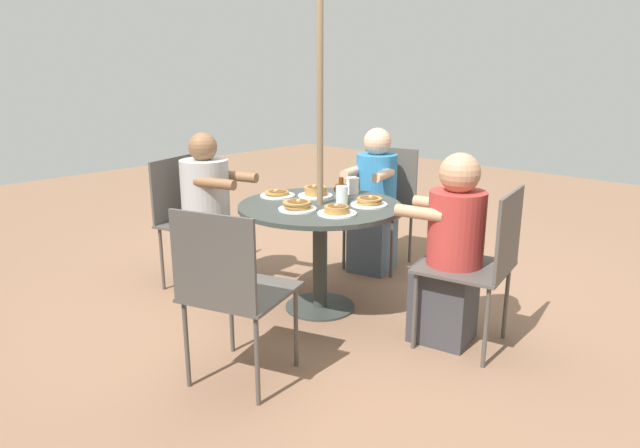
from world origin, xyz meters
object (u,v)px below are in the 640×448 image
Objects in this scene: patio_table at (320,223)px; patio_chair_west at (230,285)px; pancake_plate_b at (337,211)px; pancake_plate_e at (277,194)px; syrup_bottle at (341,192)px; drinking_glass_a at (342,196)px; pancake_plate_a at (369,202)px; pancake_plate_d at (315,192)px; diner_north at (450,256)px; patio_chair_east at (384,198)px; diner_east at (374,206)px; diner_south at (210,219)px; coffee_cup at (352,186)px; patio_chair_north at (482,258)px; pancake_plate_c at (297,206)px; patio_chair_south at (189,213)px.

patio_chair_west is at bearing 108.84° from patio_table.
pancake_plate_b is 0.63m from pancake_plate_e.
drinking_glass_a is (-0.08, 0.08, -0.00)m from syrup_bottle.
pancake_plate_b is 1.00× the size of pancake_plate_e.
pancake_plate_a is 1.00× the size of pancake_plate_d.
pancake_plate_e is at bearing 24.37° from syrup_bottle.
diner_north is at bearing -178.76° from pancake_plate_d.
pancake_plate_e is (0.11, 1.06, 0.19)m from patio_chair_east.
pancake_plate_a is at bearing 110.87° from diner_east.
syrup_bottle reaches higher than pancake_plate_a.
patio_chair_west is 3.96× the size of pancake_plate_a.
drinking_glass_a is (0.75, 0.09, 0.26)m from diner_north.
pancake_plate_a is 0.31m from pancake_plate_b.
diner_east is (-0.04, 0.18, -0.02)m from patio_chair_east.
diner_south is at bearing 51.68° from patio_chair_east.
patio_chair_west reaches higher than coffee_cup.
diner_east is at bearing -100.06° from pancake_plate_e.
diner_north is at bearing -168.95° from patio_table.
diner_south is at bearing 92.85° from patio_chair_north.
patio_chair_east reaches higher than patio_table.
patio_table is 0.25m from syrup_bottle.
pancake_plate_d reaches higher than pancake_plate_a.
syrup_bottle is (-0.04, -0.16, 0.19)m from patio_table.
patio_chair_east is at bearing -66.03° from pancake_plate_b.
patio_chair_east is 3.96× the size of pancake_plate_c.
diner_south reaches higher than patio_table.
drinking_glass_a is at bearing 91.87° from patio_chair_south.
pancake_plate_b reaches higher than pancake_plate_e.
diner_east is 0.88m from drinking_glass_a.
patio_chair_west is at bearing 105.73° from coffee_cup.
diner_north is 1.27m from pancake_plate_e.
diner_east reaches higher than syrup_bottle.
patio_chair_west is 3.96× the size of pancake_plate_c.
patio_chair_north is at bearing -172.25° from drinking_glass_a.
pancake_plate_d is (0.18, -0.15, 0.15)m from patio_table.
diner_south is 0.87m from pancake_plate_c.
pancake_plate_c is (-0.22, 1.06, 0.22)m from diner_east.
pancake_plate_a is at bearing 76.69° from diner_north.
diner_east is at bearing -78.41° from pancake_plate_c.
patio_chair_north is 1.13m from coffee_cup.
pancake_plate_a is 1.00× the size of pancake_plate_b.
pancake_plate_e is at bearing 19.60° from pancake_plate_a.
diner_east is 4.76× the size of pancake_plate_e.
patio_table is at bearing 90.00° from patio_chair_east.
patio_chair_south is 0.98m from pancake_plate_d.
patio_chair_east is 3.96× the size of pancake_plate_d.
diner_north reaches higher than syrup_bottle.
diner_south reaches higher than drinking_glass_a.
patio_chair_south is 3.96× the size of pancake_plate_b.
patio_chair_west is (-1.18, 0.74, 0.03)m from diner_south.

